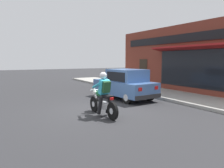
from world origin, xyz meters
The scene contains 6 objects.
ground_plane centered at (0.00, 0.00, 0.00)m, with size 80.00×80.00×0.00m, color #2B2B2D.
sidewalk_curb centered at (5.11, 3.00, 0.07)m, with size 2.60×22.00×0.14m, color #9E9B93.
storefront_building centered at (6.64, 2.30, 2.11)m, with size 1.25×11.17×4.20m.
motorcycle_with_rider centered at (-0.25, -0.80, 0.68)m, with size 0.56×2.02×1.62m.
car_hatchback centered at (2.36, 1.77, 0.77)m, with size 1.94×3.90×1.57m.
traffic_cone centered at (5.86, 7.09, 0.43)m, with size 0.36×0.36×0.60m.
Camera 1 is at (-3.88, -7.84, 2.06)m, focal length 35.00 mm.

